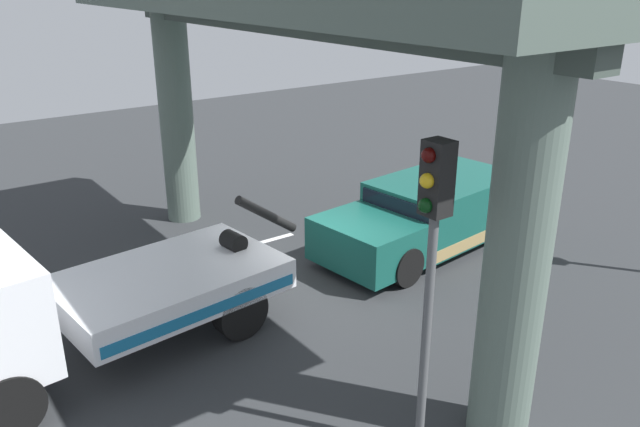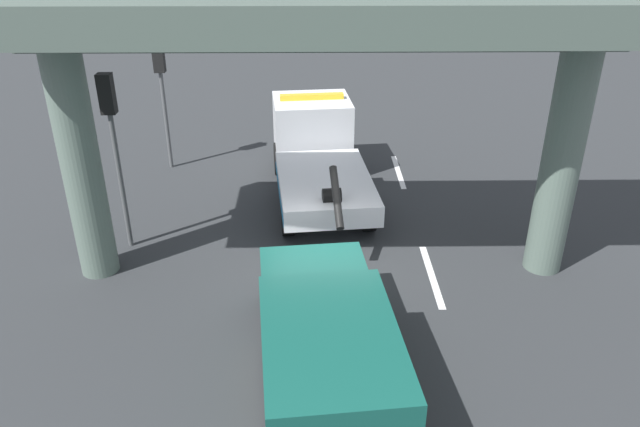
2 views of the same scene
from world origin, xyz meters
name	(u,v)px [view 1 (image 1 of 2)]	position (x,y,z in m)	size (l,w,h in m)	color
ground_plane	(308,289)	(0.00, 0.00, -0.05)	(60.00, 40.00, 0.10)	#2D3033
lane_stripe_west	(427,197)	(-6.00, -2.51, 0.00)	(2.60, 0.16, 0.01)	silver
lane_stripe_mid	(247,246)	(0.00, -2.51, 0.00)	(2.60, 0.16, 0.01)	silver
tow_truck_white	(58,305)	(4.83, 0.08, 1.20)	(7.34, 2.96, 2.46)	white
towed_van_green	(428,216)	(-3.43, -0.01, 0.78)	(5.38, 2.67, 1.58)	#145147
overpass_structure	(289,26)	(0.37, 0.00, 5.20)	(3.60, 12.30, 6.15)	#596B60
traffic_light_far	(432,236)	(1.52, 4.75, 3.14)	(0.39, 0.32, 4.31)	#515456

